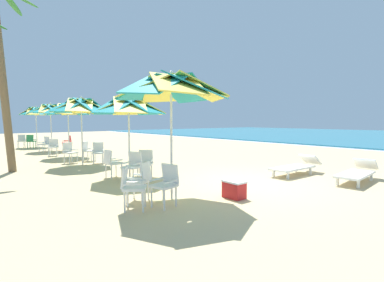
{
  "coord_description": "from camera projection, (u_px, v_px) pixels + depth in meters",
  "views": [
    {
      "loc": [
        5.03,
        -6.07,
        1.77
      ],
      "look_at": [
        -3.07,
        0.56,
        1.0
      ],
      "focal_mm": 26.09,
      "sensor_mm": 36.0,
      "label": 1
    }
  ],
  "objects": [
    {
      "name": "ground_plane",
      "position": [
        245.0,
        183.0,
        7.84
      ],
      "size": [
        80.0,
        80.0,
        0.0
      ],
      "primitive_type": "plane",
      "color": "#D3B784"
    },
    {
      "name": "plastic_chair_0",
      "position": [
        131.0,
        185.0,
        5.5
      ],
      "size": [
        0.62,
        0.63,
        0.87
      ],
      "color": "white",
      "rests_on": "ground"
    },
    {
      "name": "plastic_chair_5",
      "position": [
        133.0,
        165.0,
        8.03
      ],
      "size": [
        0.6,
        0.62,
        0.87
      ],
      "color": "white",
      "rests_on": "ground"
    },
    {
      "name": "plastic_chair_13",
      "position": [
        31.0,
        140.0,
        17.82
      ],
      "size": [
        0.63,
        0.61,
        0.87
      ],
      "color": "#2D8C4C",
      "rests_on": "ground"
    },
    {
      "name": "cooler_box",
      "position": [
        234.0,
        189.0,
        6.37
      ],
      "size": [
        0.5,
        0.34,
        0.4
      ],
      "color": "red",
      "rests_on": "ground"
    },
    {
      "name": "plastic_chair_10",
      "position": [
        45.0,
        143.0,
        15.68
      ],
      "size": [
        0.58,
        0.6,
        0.87
      ],
      "color": "white",
      "rests_on": "ground"
    },
    {
      "name": "plastic_chair_4",
      "position": [
        145.0,
        162.0,
        8.53
      ],
      "size": [
        0.63,
        0.63,
        0.87
      ],
      "color": "white",
      "rests_on": "ground"
    },
    {
      "name": "beach_umbrella_2",
      "position": [
        81.0,
        106.0,
        11.03
      ],
      "size": [
        2.35,
        2.35,
        2.74
      ],
      "color": "silver",
      "rests_on": "ground"
    },
    {
      "name": "beach_umbrella_0",
      "position": [
        171.0,
        88.0,
        6.13
      ],
      "size": [
        2.58,
        2.58,
        2.86
      ],
      "color": "silver",
      "rests_on": "ground"
    },
    {
      "name": "plastic_chair_9",
      "position": [
        53.0,
        146.0,
        13.95
      ],
      "size": [
        0.6,
        0.58,
        0.87
      ],
      "color": "white",
      "rests_on": "ground"
    },
    {
      "name": "beach_umbrella_5",
      "position": [
        36.0,
        112.0,
        18.52
      ],
      "size": [
        1.99,
        1.99,
        2.76
      ],
      "color": "silver",
      "rests_on": "ground"
    },
    {
      "name": "plastic_chair_8",
      "position": [
        70.0,
        151.0,
        11.58
      ],
      "size": [
        0.58,
        0.56,
        0.87
      ],
      "color": "white",
      "rests_on": "ground"
    },
    {
      "name": "plastic_chair_11",
      "position": [
        68.0,
        142.0,
        16.82
      ],
      "size": [
        0.6,
        0.61,
        0.87
      ],
      "color": "red",
      "rests_on": "ground"
    },
    {
      "name": "plastic_chair_3",
      "position": [
        112.0,
        162.0,
        8.64
      ],
      "size": [
        0.48,
        0.51,
        0.87
      ],
      "color": "white",
      "rests_on": "ground"
    },
    {
      "name": "palm_tree_3",
      "position": [
        0.0,
        58.0,
        9.25
      ],
      "size": [
        3.01,
        2.7,
        6.19
      ],
      "color": "brown",
      "rests_on": "ground"
    },
    {
      "name": "beach_umbrella_1",
      "position": [
        129.0,
        107.0,
        8.64
      ],
      "size": [
        2.36,
        2.36,
        2.58
      ],
      "color": "silver",
      "rests_on": "ground"
    },
    {
      "name": "plastic_chair_6",
      "position": [
        98.0,
        151.0,
        11.56
      ],
      "size": [
        0.6,
        0.58,
        0.87
      ],
      "color": "white",
      "rests_on": "ground"
    },
    {
      "name": "beach_umbrella_4",
      "position": [
        50.0,
        109.0,
        16.22
      ],
      "size": [
        2.23,
        2.23,
        2.8
      ],
      "color": "silver",
      "rests_on": "ground"
    },
    {
      "name": "beach_umbrella_3",
      "position": [
        68.0,
        110.0,
        13.54
      ],
      "size": [
        2.2,
        2.2,
        2.68
      ],
      "color": "silver",
      "rests_on": "ground"
    },
    {
      "name": "plastic_chair_1",
      "position": [
        166.0,
        182.0,
        5.74
      ],
      "size": [
        0.53,
        0.56,
        0.87
      ],
      "color": "white",
      "rests_on": "ground"
    },
    {
      "name": "sun_lounger_0",
      "position": [
        357.0,
        172.0,
        8.04
      ],
      "size": [
        0.82,
        2.19,
        0.62
      ],
      "color": "white",
      "rests_on": "ground"
    },
    {
      "name": "plastic_chair_2",
      "position": [
        141.0,
        179.0,
        6.08
      ],
      "size": [
        0.63,
        0.62,
        0.87
      ],
      "color": "white",
      "rests_on": "ground"
    },
    {
      "name": "plastic_chair_7",
      "position": [
        88.0,
        150.0,
        12.19
      ],
      "size": [
        0.63,
        0.63,
        0.87
      ],
      "color": "white",
      "rests_on": "ground"
    },
    {
      "name": "sun_lounger_1",
      "position": [
        296.0,
        166.0,
        9.11
      ],
      "size": [
        0.69,
        2.16,
        0.62
      ],
      "color": "white",
      "rests_on": "ground"
    },
    {
      "name": "plastic_chair_12",
      "position": [
        21.0,
        140.0,
        17.97
      ],
      "size": [
        0.48,
        0.46,
        0.87
      ],
      "color": "white",
      "rests_on": "ground"
    }
  ]
}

